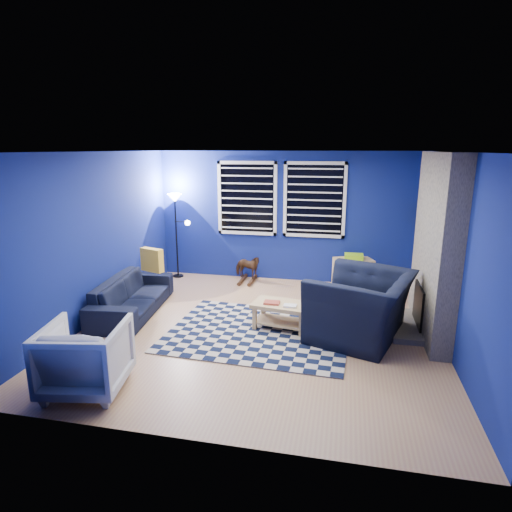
{
  "coord_description": "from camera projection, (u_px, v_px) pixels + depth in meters",
  "views": [
    {
      "loc": [
        1.14,
        -5.62,
        2.54
      ],
      "look_at": [
        -0.11,
        0.3,
        1.02
      ],
      "focal_mm": 30.0,
      "sensor_mm": 36.0,
      "label": 1
    }
  ],
  "objects": [
    {
      "name": "wall_back",
      "position": [
        285.0,
        217.0,
        8.25
      ],
      "size": [
        5.0,
        0.0,
        5.0
      ],
      "primitive_type": "plane",
      "rotation": [
        1.57,
        0.0,
        0.0
      ],
      "color": "navy",
      "rests_on": "floor"
    },
    {
      "name": "throw_pillow",
      "position": [
        152.0,
        260.0,
        7.04
      ],
      "size": [
        0.42,
        0.25,
        0.39
      ],
      "primitive_type": "cube",
      "rotation": [
        0.0,
        0.0,
        -0.33
      ],
      "color": "yellow",
      "rests_on": "sofa"
    },
    {
      "name": "floor_lamp",
      "position": [
        176.0,
        209.0,
        8.39
      ],
      "size": [
        0.46,
        0.28,
        1.68
      ],
      "color": "black",
      "rests_on": "floor"
    },
    {
      "name": "fireplace",
      "position": [
        434.0,
        249.0,
        5.89
      ],
      "size": [
        0.65,
        2.0,
        2.5
      ],
      "color": "gray",
      "rests_on": "floor"
    },
    {
      "name": "rug",
      "position": [
        259.0,
        332.0,
        6.08
      ],
      "size": [
        2.6,
        2.13,
        0.02
      ],
      "primitive_type": "cube",
      "rotation": [
        0.0,
        0.0,
        -0.05
      ],
      "color": "black",
      "rests_on": "floor"
    },
    {
      "name": "floor",
      "position": [
        259.0,
        329.0,
        6.19
      ],
      "size": [
        5.0,
        5.0,
        0.0
      ],
      "primitive_type": "plane",
      "color": "tan",
      "rests_on": "ground"
    },
    {
      "name": "window_right",
      "position": [
        314.0,
        200.0,
        8.02
      ],
      "size": [
        1.17,
        0.06,
        1.42
      ],
      "color": "black",
      "rests_on": "wall_back"
    },
    {
      "name": "coffee_table",
      "position": [
        281.0,
        310.0,
        6.14
      ],
      "size": [
        0.88,
        0.6,
        0.41
      ],
      "rotation": [
        0.0,
        0.0,
        -0.16
      ],
      "color": "tan",
      "rests_on": "rug"
    },
    {
      "name": "wall_left",
      "position": [
        96.0,
        238.0,
        6.38
      ],
      "size": [
        0.0,
        5.0,
        5.0
      ],
      "primitive_type": "plane",
      "rotation": [
        1.57,
        0.0,
        1.57
      ],
      "color": "navy",
      "rests_on": "floor"
    },
    {
      "name": "tv",
      "position": [
        424.0,
        218.0,
        7.25
      ],
      "size": [
        0.07,
        1.0,
        0.58
      ],
      "color": "black",
      "rests_on": "wall_right"
    },
    {
      "name": "armchair_bent",
      "position": [
        86.0,
        357.0,
        4.56
      ],
      "size": [
        0.95,
        0.97,
        0.76
      ],
      "primitive_type": "imported",
      "rotation": [
        0.0,
        0.0,
        3.32
      ],
      "color": "gray",
      "rests_on": "floor"
    },
    {
      "name": "rocking_horse",
      "position": [
        247.0,
        267.0,
        8.32
      ],
      "size": [
        0.37,
        0.6,
        0.47
      ],
      "primitive_type": "imported",
      "rotation": [
        0.0,
        0.0,
        1.35
      ],
      "color": "#4E2919",
      "rests_on": "floor"
    },
    {
      "name": "sofa",
      "position": [
        133.0,
        295.0,
        6.76
      ],
      "size": [
        2.0,
        0.96,
        0.56
      ],
      "primitive_type": "imported",
      "rotation": [
        0.0,
        0.0,
        1.68
      ],
      "color": "black",
      "rests_on": "floor"
    },
    {
      "name": "armchair_big",
      "position": [
        361.0,
        306.0,
        5.84
      ],
      "size": [
        1.7,
        1.59,
        0.9
      ],
      "primitive_type": "imported",
      "rotation": [
        0.0,
        0.0,
        -1.89
      ],
      "color": "black",
      "rests_on": "floor"
    },
    {
      "name": "ceiling",
      "position": [
        260.0,
        152.0,
        5.57
      ],
      "size": [
        5.0,
        5.0,
        0.0
      ],
      "primitive_type": "plane",
      "rotation": [
        3.14,
        0.0,
        0.0
      ],
      "color": "white",
      "rests_on": "wall_back"
    },
    {
      "name": "wall_right",
      "position": [
        454.0,
        254.0,
        5.38
      ],
      "size": [
        0.0,
        5.0,
        5.0
      ],
      "primitive_type": "plane",
      "rotation": [
        1.57,
        0.0,
        -1.57
      ],
      "color": "navy",
      "rests_on": "floor"
    },
    {
      "name": "cabinet",
      "position": [
        353.0,
        273.0,
        7.98
      ],
      "size": [
        0.78,
        0.66,
        0.64
      ],
      "rotation": [
        0.0,
        0.0,
        0.39
      ],
      "color": "tan",
      "rests_on": "floor"
    },
    {
      "name": "window_left",
      "position": [
        247.0,
        198.0,
        8.28
      ],
      "size": [
        1.17,
        0.06,
        1.42
      ],
      "color": "black",
      "rests_on": "wall_back"
    }
  ]
}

